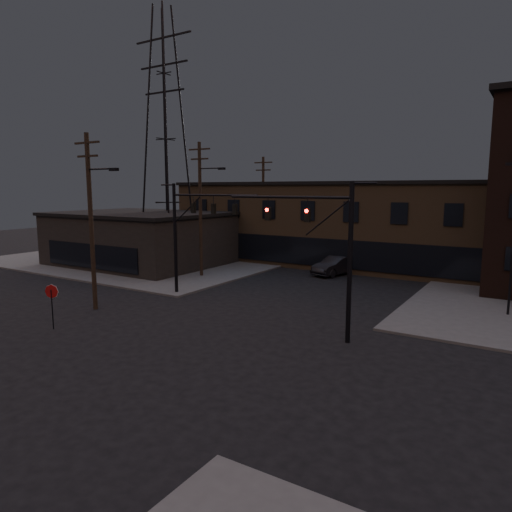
{
  "coord_description": "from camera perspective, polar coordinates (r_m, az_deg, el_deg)",
  "views": [
    {
      "loc": [
        14.3,
        -16.57,
        7.65
      ],
      "look_at": [
        -0.55,
        7.09,
        3.5
      ],
      "focal_mm": 32.0,
      "sensor_mm": 36.0,
      "label": 1
    }
  ],
  "objects": [
    {
      "name": "transmission_tower",
      "position": [
        47.56,
        -11.23,
        14.15
      ],
      "size": [
        7.0,
        7.0,
        25.0
      ],
      "primitive_type": null,
      "color": "black",
      "rests_on": "ground"
    },
    {
      "name": "sidewalk_nw",
      "position": [
        53.5,
        -11.04,
        0.15
      ],
      "size": [
        30.0,
        30.0,
        0.15
      ],
      "primitive_type": "cube",
      "color": "#474744",
      "rests_on": "ground"
    },
    {
      "name": "building_left",
      "position": [
        47.58,
        -14.29,
        1.97
      ],
      "size": [
        16.0,
        12.0,
        5.0
      ],
      "primitive_type": "cube",
      "color": "black",
      "rests_on": "ground"
    },
    {
      "name": "utility_pole_mid",
      "position": [
        39.35,
        -6.9,
        6.17
      ],
      "size": [
        3.7,
        0.28,
        11.5
      ],
      "color": "black",
      "rests_on": "ground"
    },
    {
      "name": "stop_sign",
      "position": [
        27.27,
        -24.18,
        -4.6
      ],
      "size": [
        0.72,
        0.33,
        2.48
      ],
      "color": "black",
      "rests_on": "ground"
    },
    {
      "name": "building_row",
      "position": [
        46.95,
        14.31,
        3.73
      ],
      "size": [
        40.0,
        12.0,
        8.0
      ],
      "primitive_type": "cube",
      "color": "brown",
      "rests_on": "ground"
    },
    {
      "name": "car_crossing",
      "position": [
        41.29,
        9.99,
        -1.19
      ],
      "size": [
        3.11,
        5.32,
        1.66
      ],
      "primitive_type": "imported",
      "rotation": [
        0.0,
        0.0,
        -0.29
      ],
      "color": "black",
      "rests_on": "ground"
    },
    {
      "name": "ground",
      "position": [
        23.18,
        -8.34,
        -10.91
      ],
      "size": [
        140.0,
        140.0,
        0.0
      ],
      "primitive_type": "plane",
      "color": "black",
      "rests_on": "ground"
    },
    {
      "name": "traffic_signal_far",
      "position": [
        32.44,
        -8.42,
        3.7
      ],
      "size": [
        7.12,
        0.24,
        8.0
      ],
      "color": "black",
      "rests_on": "ground"
    },
    {
      "name": "utility_pole_far",
      "position": [
        49.81,
        0.9,
        6.3
      ],
      "size": [
        2.2,
        0.28,
        11.0
      ],
      "color": "black",
      "rests_on": "ground"
    },
    {
      "name": "utility_pole_near",
      "position": [
        30.19,
        -19.88,
        4.57
      ],
      "size": [
        3.7,
        0.28,
        11.0
      ],
      "color": "black",
      "rests_on": "ground"
    },
    {
      "name": "traffic_signal_near",
      "position": [
        23.05,
        9.06,
        1.57
      ],
      "size": [
        7.12,
        0.24,
        8.0
      ],
      "color": "black",
      "rests_on": "ground"
    }
  ]
}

